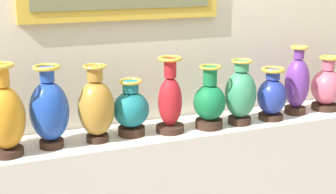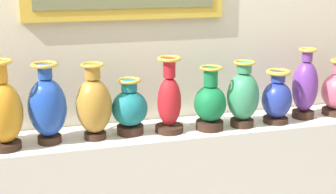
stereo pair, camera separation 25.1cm
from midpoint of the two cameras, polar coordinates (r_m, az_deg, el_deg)
back_wall at (r=2.68m, az=-4.73°, el=7.09°), size 5.03×0.14×2.77m
vase_amber at (r=2.32m, az=-21.91°, el=-2.28°), size 0.18×0.18×0.43m
vase_sapphire at (r=2.36m, az=-17.01°, el=-1.58°), size 0.19×0.19×0.40m
vase_ochre at (r=2.38m, az=-11.60°, el=-1.25°), size 0.18×0.18×0.39m
vase_teal at (r=2.46m, az=-7.38°, el=-1.58°), size 0.19×0.19×0.29m
vase_crimson at (r=2.47m, az=-2.65°, el=-0.52°), size 0.15×0.15×0.40m
vase_emerald at (r=2.55m, az=2.18°, el=-0.70°), size 0.17×0.17×0.34m
vase_jade at (r=2.62m, az=5.98°, el=0.28°), size 0.17×0.17×0.36m
vase_cobalt at (r=2.73m, az=9.77°, el=0.12°), size 0.17×0.17×0.30m
vase_violet at (r=2.85m, az=12.78°, el=1.53°), size 0.14×0.14×0.40m
vase_rose at (r=2.99m, az=16.20°, el=1.11°), size 0.18×0.18×0.33m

